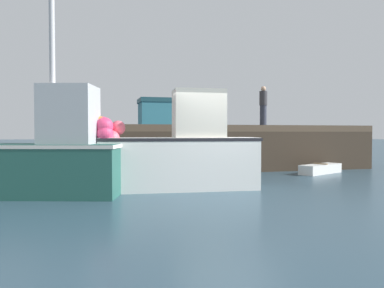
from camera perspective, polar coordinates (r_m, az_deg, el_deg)
ground at (r=8.96m, az=5.91°, el=-8.13°), size 120.00×160.00×0.10m
pier at (r=15.98m, az=4.17°, el=1.65°), size 11.59×6.17×1.78m
fishing_boat_near_left at (r=9.15m, az=-20.33°, el=-1.67°), size 3.43×2.22×5.51m
fishing_boat_near_right at (r=9.53m, az=-2.10°, el=-1.23°), size 4.38×1.44×2.62m
rowboat at (r=14.13m, az=19.44°, el=-3.69°), size 2.03×1.38×0.38m
dockworker at (r=16.30m, az=11.08°, el=5.85°), size 0.34×0.34×1.74m
warehouse at (r=42.99m, az=-4.12°, el=3.43°), size 6.30×4.18×5.44m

